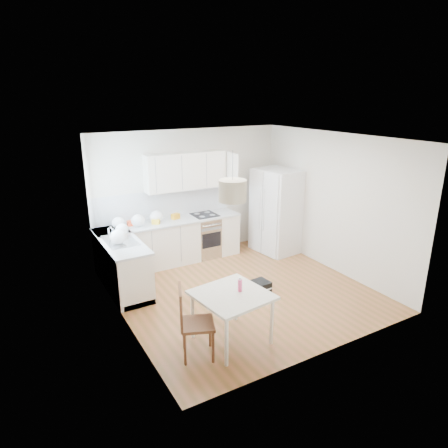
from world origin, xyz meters
The scene contains 29 objects.
floor centered at (0.00, 0.00, 0.00)m, with size 4.20×4.20×0.00m, color brown.
ceiling centered at (0.00, 0.00, 2.70)m, with size 4.20×4.20×0.00m, color white.
wall_back centered at (0.00, 2.10, 1.35)m, with size 4.20×4.20×0.00m, color silver.
wall_left centered at (-2.10, 0.00, 1.35)m, with size 4.20×4.20×0.00m, color silver.
wall_right centered at (2.10, 0.00, 1.35)m, with size 4.20×4.20×0.00m, color silver.
window_glassblock centered at (-2.09, 1.15, 1.75)m, with size 0.02×1.00×1.00m, color #BFE0F9.
cabinets_back centered at (-0.60, 1.80, 0.44)m, with size 3.00×0.60×0.88m, color white.
cabinets_left centered at (-1.80, 1.20, 0.44)m, with size 0.60×1.80×0.88m, color white.
counter_back centered at (-0.60, 1.80, 0.90)m, with size 3.02×0.64×0.04m, color #B8BABD.
counter_left centered at (-1.80, 1.20, 0.90)m, with size 0.64×1.82×0.04m, color #B8BABD.
backsplash_back centered at (-0.60, 2.09, 1.21)m, with size 3.00×0.01×0.58m, color white.
backsplash_left centered at (-2.09, 1.20, 1.21)m, with size 0.01×1.80×0.58m, color white.
upper_cabinets centered at (-0.15, 1.94, 1.88)m, with size 1.70×0.32×0.75m, color white.
range_oven centered at (0.20, 1.80, 0.44)m, with size 0.50×0.61×0.88m, color #B9BCBE, non-canonical shape.
sink centered at (-1.80, 1.15, 0.92)m, with size 0.50×0.80×0.16m, color #B9BCBE, non-canonical shape.
refrigerator centered at (1.72, 1.27, 0.92)m, with size 0.88×0.92×1.85m, color white, non-canonical shape.
dining_table centered at (-0.94, -1.22, 0.66)m, with size 1.06×1.06×0.74m.
dining_chair centered at (-1.50, -1.29, 0.51)m, with size 0.43×0.43×1.02m, color #472515, non-canonical shape.
drink_bottle centered at (-0.80, -1.21, 0.85)m, with size 0.06×0.06×0.21m, color #EA417B.
gym_bag centered at (0.18, -0.23, 0.11)m, with size 0.46×0.30×0.21m, color black.
pendant_lamp centered at (-0.89, -1.15, 2.18)m, with size 0.36×0.36×0.28m, color #BBAF90.
grocery_bag_a centered at (-1.64, 1.82, 1.03)m, with size 0.25×0.21×0.23m, color white.
grocery_bag_b centered at (-1.27, 1.74, 1.04)m, with size 0.27×0.23×0.24m, color white.
grocery_bag_c centered at (-0.87, 1.82, 1.04)m, with size 0.27×0.23×0.24m, color white.
grocery_bag_d centered at (-1.68, 1.43, 1.03)m, with size 0.24×0.20×0.21m, color white.
grocery_bag_e centered at (-1.86, 1.01, 1.05)m, with size 0.29×0.25×0.26m, color white.
snack_orange centered at (-0.45, 1.85, 0.98)m, with size 0.16×0.10×0.11m, color orange.
snack_yellow centered at (-0.92, 1.73, 0.97)m, with size 0.15×0.09×0.10m, color gold.
snack_red centered at (-1.37, 1.88, 0.97)m, with size 0.15×0.09×0.10m, color red.
Camera 1 is at (-3.48, -5.44, 3.36)m, focal length 32.00 mm.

